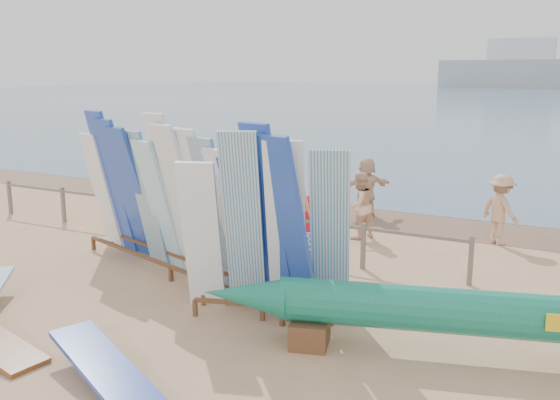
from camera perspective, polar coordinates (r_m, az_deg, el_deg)
The scene contains 22 objects.
ground at distance 11.27m, azimuth -17.38°, elevation -7.61°, with size 160.00×160.00×0.00m, color tan.
ocean at distance 135.69m, azimuth 24.70°, elevation 9.30°, with size 320.00×240.00×0.02m, color slate.
wet_sand_strip at distance 16.90m, azimuth -0.00°, elevation -0.59°, with size 40.00×2.60×0.01m, color brown.
distant_ship at distance 188.46m, azimuth 22.08°, elevation 11.57°, with size 45.00×8.00×14.00m.
fence at distance 13.28m, azimuth -8.43°, elevation -1.40°, with size 12.08×0.08×0.90m.
main_surfboard_rack at distance 10.79m, azimuth -9.64°, elevation -0.61°, with size 6.02×2.44×3.03m.
side_surfboard_rack at distance 8.99m, azimuth -1.37°, elevation -3.22°, with size 2.66×1.50×2.90m.
outrigger_canoe at distance 8.17m, azimuth 15.95°, elevation -10.48°, with size 6.62×2.39×0.96m.
vendor_table at distance 9.87m, azimuth 2.19°, elevation -7.48°, with size 0.95×0.74×1.16m.
flat_board_d at distance 7.53m, azimuth -15.48°, elevation -17.62°, with size 0.56×2.70×0.07m, color #2245AC.
beach_chair_left at distance 13.55m, azimuth 0.13°, elevation -2.61°, with size 0.79×0.80×0.89m.
beach_chair_right at distance 13.70m, azimuth -4.98°, elevation -2.64°, with size 0.57×0.59×0.77m.
stroller at distance 13.18m, azimuth 2.11°, elevation -2.41°, with size 0.65×0.82×1.00m.
beachgoer_1 at distance 16.94m, azimuth -12.62°, elevation 2.36°, with size 0.68×0.37×1.86m, color #8C6042.
beachgoer_0 at distance 16.81m, azimuth -14.47°, elevation 2.20°, with size 0.91×0.44×1.87m, color tan.
beachgoer_3 at distance 16.84m, azimuth -11.86°, elevation 2.36°, with size 1.21×0.50×1.88m, color tan.
beachgoer_8 at distance 13.53m, azimuth 7.61°, elevation -0.53°, with size 0.75×0.36×1.54m, color beige.
beachgoer_11 at distance 17.87m, azimuth -11.75°, elevation 2.73°, with size 1.64×0.53×1.77m, color beige.
beachgoer_6 at distance 12.77m, azimuth 1.04°, elevation -0.52°, with size 0.89×0.43×1.82m, color tan.
beachgoer_5 at distance 15.70m, azimuth 8.30°, elevation 1.25°, with size 1.46×0.47×1.58m, color beige.
beachgoer_9 at distance 13.82m, azimuth 20.46°, elevation -0.87°, with size 1.01×0.42×1.56m, color tan.
beachgoer_4 at distance 13.67m, azimuth -5.27°, elevation -0.16°, with size 0.95×0.41×1.62m, color #8C6042.
Camera 1 is at (7.65, -7.42, 3.66)m, focal length 38.00 mm.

